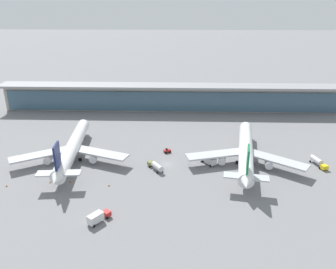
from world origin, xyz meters
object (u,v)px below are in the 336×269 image
object	(u,v)px
service_truck_mid_apron_white	(209,160)
service_truck_on_taxiway_yellow	(318,162)
safety_cone_alpha	(109,185)
airliner_centre_stand	(246,151)
service_truck_near_nose_red	(98,217)
airliner_left_stand	(72,148)
safety_cone_delta	(7,186)
service_truck_by_tail_olive	(156,166)
safety_cone_charlie	(50,182)
service_truck_under_wing_red	(167,151)
safety_cone_bravo	(70,181)

from	to	relation	value
service_truck_mid_apron_white	service_truck_on_taxiway_yellow	size ratio (longest dim) A/B	0.81
safety_cone_alpha	airliner_centre_stand	bearing A→B (deg)	21.23
service_truck_near_nose_red	airliner_left_stand	bearing A→B (deg)	115.41
safety_cone_alpha	safety_cone_delta	world-z (taller)	same
safety_cone_alpha	safety_cone_delta	distance (m)	35.18
service_truck_by_tail_olive	safety_cone_delta	xyz separation A→B (m)	(-50.60, -13.90, -1.39)
service_truck_mid_apron_white	service_truck_by_tail_olive	world-z (taller)	service_truck_mid_apron_white
service_truck_mid_apron_white	safety_cone_charlie	xyz separation A→B (m)	(-56.81, -16.33, -1.37)
service_truck_near_nose_red	safety_cone_alpha	world-z (taller)	service_truck_near_nose_red
airliner_centre_stand	service_truck_under_wing_red	bearing A→B (deg)	164.90
safety_cone_bravo	service_truck_on_taxiway_yellow	bearing A→B (deg)	9.70
airliner_centre_stand	service_truck_under_wing_red	world-z (taller)	airliner_centre_stand
safety_cone_charlie	service_truck_on_taxiway_yellow	bearing A→B (deg)	9.45
service_truck_near_nose_red	service_truck_on_taxiway_yellow	xyz separation A→B (m)	(77.01, 38.05, 0.02)
service_truck_under_wing_red	safety_cone_bravo	distance (m)	41.93
airliner_left_stand	service_truck_on_taxiway_yellow	distance (m)	96.17
safety_cone_alpha	safety_cone_charlie	distance (m)	21.10
safety_cone_charlie	airliner_centre_stand	bearing A→B (deg)	14.13
service_truck_on_taxiway_yellow	safety_cone_alpha	size ratio (longest dim) A/B	12.69
service_truck_on_taxiway_yellow	safety_cone_charlie	world-z (taller)	service_truck_on_taxiway_yellow
airliner_centre_stand	safety_cone_charlie	size ratio (longest dim) A/B	85.30
service_truck_mid_apron_white	safety_cone_alpha	bearing A→B (deg)	-153.46
safety_cone_alpha	safety_cone_charlie	bearing A→B (deg)	175.82
safety_cone_bravo	service_truck_near_nose_red	bearing A→B (deg)	-56.31
service_truck_near_nose_red	safety_cone_bravo	size ratio (longest dim) A/B	10.25
airliner_centre_stand	safety_cone_bravo	bearing A→B (deg)	-165.02
service_truck_by_tail_olive	safety_cone_bravo	world-z (taller)	service_truck_by_tail_olive
airliner_left_stand	service_truck_by_tail_olive	size ratio (longest dim) A/B	7.16
service_truck_near_nose_red	safety_cone_bravo	xyz separation A→B (m)	(-14.89, 22.35, -1.37)
service_truck_mid_apron_white	service_truck_by_tail_olive	bearing A→B (deg)	-164.89
safety_cone_alpha	safety_cone_bravo	distance (m)	14.27
service_truck_on_taxiway_yellow	safety_cone_alpha	bearing A→B (deg)	-166.98
safety_cone_bravo	safety_cone_charlie	distance (m)	6.99
service_truck_near_nose_red	service_truck_mid_apron_white	world-z (taller)	same
service_truck_near_nose_red	service_truck_under_wing_red	bearing A→B (deg)	68.96
safety_cone_charlie	airliner_left_stand	bearing A→B (deg)	81.53
airliner_left_stand	safety_cone_charlie	distance (m)	19.35
airliner_centre_stand	service_truck_mid_apron_white	bearing A→B (deg)	-173.70
airliner_left_stand	service_truck_under_wing_red	distance (m)	38.48
service_truck_by_tail_olive	safety_cone_alpha	size ratio (longest dim) A/B	11.96
airliner_centre_stand	service_truck_mid_apron_white	size ratio (longest dim) A/B	8.31
service_truck_by_tail_olive	safety_cone_alpha	bearing A→B (deg)	-141.30
service_truck_by_tail_olive	safety_cone_delta	bearing A→B (deg)	-164.64
service_truck_on_taxiway_yellow	service_truck_mid_apron_white	bearing A→B (deg)	-179.83
service_truck_by_tail_olive	service_truck_on_taxiway_yellow	distance (m)	62.61
service_truck_mid_apron_white	service_truck_under_wing_red	bearing A→B (deg)	149.14
safety_cone_charlie	service_truck_by_tail_olive	bearing A→B (deg)	16.54
airliner_left_stand	service_truck_mid_apron_white	world-z (taller)	airliner_left_stand
safety_cone_bravo	airliner_centre_stand	bearing A→B (deg)	14.98
service_truck_under_wing_red	safety_cone_delta	size ratio (longest dim) A/B	4.73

